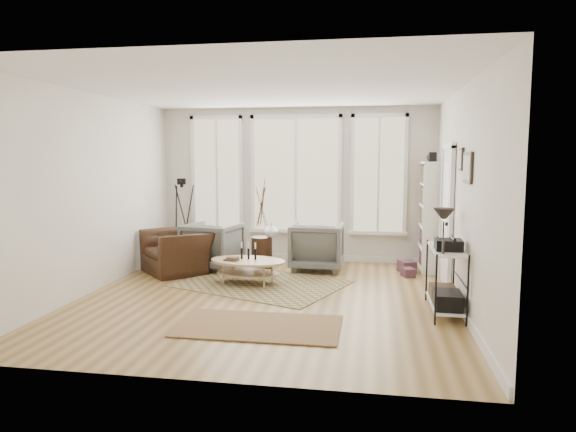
% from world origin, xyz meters
% --- Properties ---
extents(room, '(5.50, 5.54, 2.90)m').
position_xyz_m(room, '(0.02, 0.03, 1.43)').
color(room, '#A4814D').
rests_on(room, ground).
extents(bay_window, '(4.14, 0.12, 2.24)m').
position_xyz_m(bay_window, '(0.00, 2.71, 1.61)').
color(bay_window, tan).
rests_on(bay_window, ground).
extents(door, '(0.09, 1.06, 2.22)m').
position_xyz_m(door, '(2.57, 1.15, 1.12)').
color(door, silver).
rests_on(door, ground).
extents(bookcase, '(0.31, 0.85, 2.06)m').
position_xyz_m(bookcase, '(2.44, 2.23, 0.96)').
color(bookcase, white).
rests_on(bookcase, ground).
extents(low_shelf, '(0.38, 1.08, 1.30)m').
position_xyz_m(low_shelf, '(2.38, -0.30, 0.51)').
color(low_shelf, white).
rests_on(low_shelf, ground).
extents(wall_art, '(0.04, 0.88, 0.44)m').
position_xyz_m(wall_art, '(2.58, -0.27, 1.88)').
color(wall_art, black).
rests_on(wall_art, ground).
extents(rug_main, '(2.89, 2.55, 0.01)m').
position_xyz_m(rug_main, '(-0.24, 0.76, 0.01)').
color(rug_main, brown).
rests_on(rug_main, ground).
extents(rug_runner, '(1.90, 1.06, 0.01)m').
position_xyz_m(rug_runner, '(0.16, -1.24, 0.01)').
color(rug_runner, brown).
rests_on(rug_runner, ground).
extents(coffee_table, '(1.30, 0.92, 0.55)m').
position_xyz_m(coffee_table, '(-0.47, 0.74, 0.30)').
color(coffee_table, tan).
rests_on(coffee_table, ground).
extents(armchair_left, '(1.03, 1.06, 0.83)m').
position_xyz_m(armchair_left, '(-1.34, 1.73, 0.41)').
color(armchair_left, slate).
rests_on(armchair_left, ground).
extents(armchair_right, '(0.90, 0.93, 0.84)m').
position_xyz_m(armchair_right, '(0.50, 1.94, 0.42)').
color(armchair_right, slate).
rests_on(armchair_right, ground).
extents(side_table, '(0.37, 0.37, 1.56)m').
position_xyz_m(side_table, '(-0.49, 1.92, 0.75)').
color(side_table, '#321D11').
rests_on(side_table, ground).
extents(vase, '(0.28, 0.28, 0.25)m').
position_xyz_m(vase, '(-0.32, 1.94, 0.68)').
color(vase, silver).
rests_on(vase, side_table).
extents(accent_chair, '(1.47, 1.46, 0.72)m').
position_xyz_m(accent_chair, '(-1.85, 1.34, 0.36)').
color(accent_chair, '#321D11').
rests_on(accent_chair, ground).
extents(tripod_camera, '(0.56, 0.56, 1.58)m').
position_xyz_m(tripod_camera, '(-2.10, 2.26, 0.73)').
color(tripod_camera, black).
rests_on(tripod_camera, ground).
extents(book_stack_near, '(0.33, 0.37, 0.20)m').
position_xyz_m(book_stack_near, '(2.05, 1.99, 0.10)').
color(book_stack_near, maroon).
rests_on(book_stack_near, ground).
extents(book_stack_far, '(0.24, 0.28, 0.15)m').
position_xyz_m(book_stack_far, '(2.05, 1.64, 0.07)').
color(book_stack_far, maroon).
rests_on(book_stack_far, ground).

